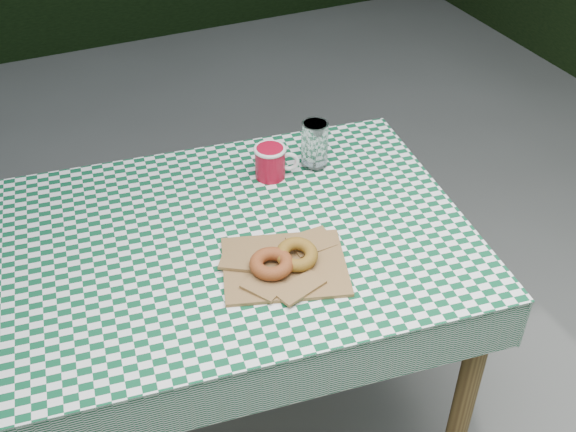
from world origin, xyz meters
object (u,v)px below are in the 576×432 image
object	(u,v)px
paper_bag	(285,265)
drinking_glass	(315,145)
table	(224,339)
coffee_mug	(270,162)

from	to	relation	value
paper_bag	drinking_glass	bearing A→B (deg)	55.24
table	paper_bag	world-z (taller)	paper_bag
paper_bag	drinking_glass	distance (m)	0.46
table	drinking_glass	xyz separation A→B (m)	(0.38, 0.20, 0.45)
drinking_glass	coffee_mug	bearing A→B (deg)	-178.93
table	drinking_glass	size ratio (longest dim) A/B	9.21
table	coffee_mug	distance (m)	0.53
paper_bag	coffee_mug	world-z (taller)	coffee_mug
paper_bag	coffee_mug	distance (m)	0.40
paper_bag	coffee_mug	size ratio (longest dim) A/B	1.74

